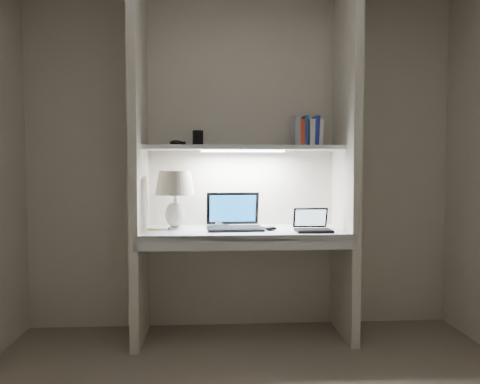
{
  "coord_description": "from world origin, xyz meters",
  "views": [
    {
      "loc": [
        -0.23,
        -2.05,
        1.21
      ],
      "look_at": [
        -0.04,
        1.05,
        1.05
      ],
      "focal_mm": 35.0,
      "sensor_mm": 36.0,
      "label": 1
    }
  ],
  "objects": [
    {
      "name": "alcove_panel_right",
      "position": [
        0.73,
        1.23,
        1.25
      ],
      "size": [
        0.06,
        0.55,
        2.5
      ],
      "primitive_type": "cube",
      "color": "beige",
      "rests_on": "floor"
    },
    {
      "name": "mouse",
      "position": [
        0.18,
        1.16,
        0.79
      ],
      "size": [
        0.09,
        0.06,
        0.03
      ],
      "primitive_type": "ellipsoid",
      "rotation": [
        0.0,
        0.0,
        -0.1
      ],
      "color": "black",
      "rests_on": "desk"
    },
    {
      "name": "desk",
      "position": [
        0.0,
        1.23,
        0.75
      ],
      "size": [
        1.4,
        0.55,
        0.04
      ],
      "primitive_type": "cube",
      "color": "white",
      "rests_on": "alcove_panel_left"
    },
    {
      "name": "desk_apron",
      "position": [
        0.0,
        0.96,
        0.72
      ],
      "size": [
        1.46,
        0.03,
        0.1
      ],
      "primitive_type": "cube",
      "color": "silver",
      "rests_on": "desk"
    },
    {
      "name": "alcove_panel_left",
      "position": [
        -0.73,
        1.23,
        1.25
      ],
      "size": [
        0.06,
        0.55,
        2.5
      ],
      "primitive_type": "cube",
      "color": "beige",
      "rests_on": "floor"
    },
    {
      "name": "laptop_main",
      "position": [
        -0.07,
        1.28,
        0.83
      ],
      "size": [
        0.4,
        0.35,
        0.26
      ],
      "rotation": [
        0.0,
        0.0,
        0.05
      ],
      "color": "black",
      "rests_on": "desk"
    },
    {
      "name": "shelf_box",
      "position": [
        -0.33,
        1.4,
        1.42
      ],
      "size": [
        0.08,
        0.07,
        0.11
      ],
      "primitive_type": "cube",
      "rotation": [
        0.0,
        0.0,
        0.31
      ],
      "color": "black",
      "rests_on": "shelf"
    },
    {
      "name": "cable_coil",
      "position": [
        0.14,
        1.26,
        0.78
      ],
      "size": [
        0.1,
        0.1,
        0.01
      ],
      "primitive_type": "torus",
      "rotation": [
        0.0,
        0.0,
        0.09
      ],
      "color": "black",
      "rests_on": "desk"
    },
    {
      "name": "table_lamp",
      "position": [
        -0.49,
        1.27,
        1.05
      ],
      "size": [
        0.28,
        0.28,
        0.42
      ],
      "color": "white",
      "rests_on": "desk"
    },
    {
      "name": "shelf_gadget",
      "position": [
        -0.48,
        1.38,
        1.39
      ],
      "size": [
        0.12,
        0.1,
        0.04
      ],
      "primitive_type": "ellipsoid",
      "rotation": [
        0.0,
        0.0,
        0.42
      ],
      "color": "black",
      "rests_on": "shelf"
    },
    {
      "name": "book_row",
      "position": [
        0.47,
        1.34,
        1.47
      ],
      "size": [
        0.2,
        0.14,
        0.22
      ],
      "color": "white",
      "rests_on": "shelf"
    },
    {
      "name": "speaker",
      "position": [
        -0.16,
        1.44,
        0.84
      ],
      "size": [
        0.12,
        0.1,
        0.15
      ],
      "primitive_type": "cube",
      "rotation": [
        0.0,
        0.0,
        0.26
      ],
      "color": "silver",
      "rests_on": "desk"
    },
    {
      "name": "laptop_netbook",
      "position": [
        0.47,
        1.12,
        0.81
      ],
      "size": [
        0.24,
        0.21,
        0.16
      ],
      "rotation": [
        0.0,
        0.0,
        0.01
      ],
      "color": "black",
      "rests_on": "desk"
    },
    {
      "name": "sticky_note",
      "position": [
        -0.64,
        1.27,
        0.77
      ],
      "size": [
        0.1,
        0.1,
        0.0
      ],
      "primitive_type": "cube",
      "rotation": [
        0.0,
        0.0,
        0.42
      ],
      "color": "#D0E12F",
      "rests_on": "desk"
    },
    {
      "name": "strip_light",
      "position": [
        0.0,
        1.32,
        1.33
      ],
      "size": [
        0.6,
        0.04,
        0.02
      ],
      "primitive_type": "cube",
      "color": "white",
      "rests_on": "shelf"
    },
    {
      "name": "shelf",
      "position": [
        0.0,
        1.32,
        1.35
      ],
      "size": [
        1.4,
        0.36,
        0.03
      ],
      "primitive_type": "cube",
      "color": "silver",
      "rests_on": "back_wall"
    },
    {
      "name": "back_wall",
      "position": [
        0.0,
        1.5,
        1.25
      ],
      "size": [
        3.2,
        0.01,
        2.5
      ],
      "primitive_type": "cube",
      "color": "beige",
      "rests_on": "floor"
    }
  ]
}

